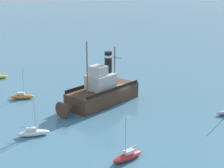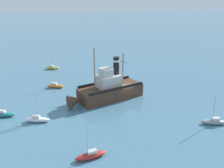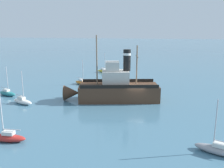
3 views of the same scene
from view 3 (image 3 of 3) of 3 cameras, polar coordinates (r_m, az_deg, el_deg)
ground_plane at (r=35.39m, az=5.95°, el=-4.64°), size 600.00×600.00×0.00m
old_tugboat at (r=36.29m, az=0.66°, el=-1.13°), size 7.31×14.78×9.90m
sailboat_red at (r=25.62m, az=-23.93°, el=-11.60°), size 1.44×3.88×4.90m
sailboat_yellow at (r=61.04m, az=-1.99°, el=3.18°), size 2.39×3.94×4.90m
sailboat_white at (r=37.22m, az=-20.74°, el=-3.85°), size 2.28×3.95×4.90m
sailboat_orange at (r=47.69m, az=-7.22°, el=0.40°), size 2.74×3.88×4.90m
sailboat_teal at (r=42.88m, az=-23.88°, el=-2.00°), size 2.14×3.96×4.90m
sailboat_grey at (r=23.22m, az=23.94°, el=-14.17°), size 2.40×3.94×4.90m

